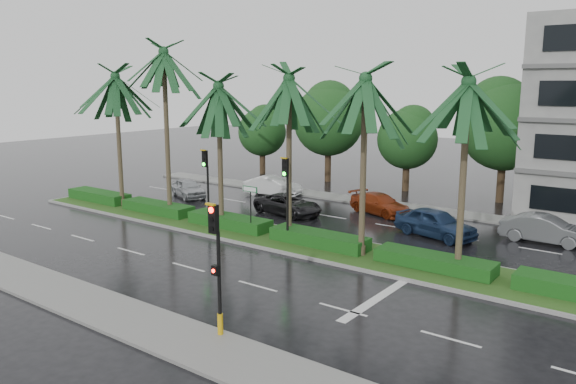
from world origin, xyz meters
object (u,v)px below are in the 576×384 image
Objects in this scene: signal_median_left at (206,176)px; car_blue at (435,223)px; signal_near at (217,264)px; street_sign at (250,198)px; car_darkgrey at (288,204)px; car_grey at (545,229)px; car_red at (380,204)px; car_silver at (188,188)px; car_white at (273,186)px.

car_blue is at bearing 28.99° from signal_median_left.
street_sign is at bearing 125.34° from signal_near.
car_darkgrey is 1.02× the size of car_blue.
signal_median_left is (-10.00, 9.69, 0.49)m from signal_near.
car_blue reaches higher than car_grey.
signal_median_left is 6.22m from car_darkgrey.
car_red is at bearing 84.78° from car_grey.
signal_median_left is 3.13m from street_sign.
car_silver is 0.85× the size of car_darkgrey.
car_blue is (13.88, -3.72, 0.07)m from car_white.
signal_near is 17.56m from car_darkgrey.
car_red is at bearing -51.41° from car_silver.
street_sign is 11.93m from car_silver.
car_darkgrey is (4.50, -4.19, -0.06)m from car_white.
signal_near reaches higher than car_white.
signal_median_left reaches higher than car_red.
car_blue is at bearing -64.70° from car_silver.
car_red is at bearing 56.70° from signal_median_left.
car_blue is at bearing 86.78° from signal_near.
street_sign is 0.60× the size of car_grey.
signal_near is 15.84m from car_blue.
car_darkgrey reaches higher than car_red.
signal_near is 13.93m from signal_median_left.
signal_near is 12.11m from street_sign.
signal_near reaches higher than street_sign.
signal_near reaches higher than car_silver.
car_red is at bearing 102.00° from signal_near.
signal_near is at bearing 161.55° from car_grey.
car_silver reaches higher than car_darkgrey.
street_sign is 0.67× the size of car_silver.
signal_median_left is 0.97× the size of car_blue.
car_white is (4.50, 4.10, 0.03)m from car_silver.
street_sign is at bearing -161.15° from car_white.
street_sign is at bearing -93.39° from car_silver.
signal_median_left is 1.03× the size of car_white.
car_darkgrey is at bearing 107.41° from car_blue.
car_grey is at bearing 27.73° from signal_median_left.
car_darkgrey is (9.00, -0.09, -0.03)m from car_silver.
signal_median_left is 1.68× the size of street_sign.
signal_median_left is at bearing 133.53° from car_blue.
signal_median_left reaches higher than car_silver.
signal_median_left is 1.00× the size of car_grey.
car_white is at bearing 123.78° from signal_near.
car_white is at bearing 54.83° from car_darkgrey.
car_white is at bearing 104.37° from car_red.
car_blue is (9.38, 0.47, 0.13)m from car_darkgrey.
car_darkgrey is 1.05× the size of car_red.
street_sign reaches higher than car_darkgrey.
car_darkgrey is (-8.50, 15.25, -1.87)m from signal_near.
car_blue is 1.04× the size of car_grey.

